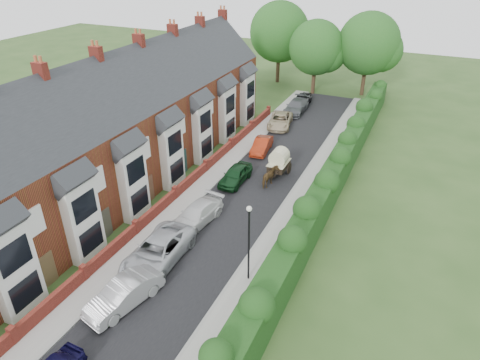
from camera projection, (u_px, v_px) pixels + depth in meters
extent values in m
plane|color=#2D4C1E|center=(162.00, 308.00, 23.36)|extent=(140.00, 140.00, 0.00)
cube|color=black|center=(238.00, 206.00, 32.27)|extent=(6.00, 58.00, 0.02)
cube|color=#9B9892|center=(289.00, 218.00, 30.77)|extent=(2.20, 58.00, 0.12)
cube|color=#9B9892|center=(193.00, 195.00, 33.64)|extent=(1.70, 58.00, 0.12)
cube|color=gray|center=(276.00, 215.00, 31.15)|extent=(0.18, 58.00, 0.13)
cube|color=gray|center=(202.00, 197.00, 33.35)|extent=(0.18, 58.00, 0.13)
cube|color=#163711|center=(315.00, 210.00, 29.54)|extent=(1.50, 58.00, 2.50)
cube|color=brown|center=(111.00, 148.00, 33.68)|extent=(8.00, 40.00, 6.50)
cube|color=#25282C|center=(105.00, 109.00, 32.09)|extent=(8.00, 40.20, 8.00)
cube|color=white|center=(15.00, 272.00, 22.02)|extent=(0.70, 2.40, 5.20)
cube|color=black|center=(26.00, 292.00, 22.48)|extent=(0.06, 1.80, 1.60)
cube|color=black|center=(15.00, 256.00, 21.30)|extent=(0.06, 1.80, 1.60)
cube|color=#3F2D2D|center=(49.00, 269.00, 24.56)|extent=(0.08, 0.90, 2.10)
cube|color=white|center=(34.00, 222.00, 22.84)|extent=(0.12, 1.20, 1.60)
cube|color=white|center=(84.00, 222.00, 25.99)|extent=(0.70, 2.40, 5.20)
cube|color=black|center=(92.00, 239.00, 26.45)|extent=(0.06, 1.80, 1.60)
cube|color=black|center=(85.00, 206.00, 25.27)|extent=(0.06, 1.80, 1.60)
cube|color=#25282C|center=(72.00, 178.00, 24.58)|extent=(1.70, 2.60, 1.70)
cube|color=#3F2D2D|center=(106.00, 223.00, 28.53)|extent=(0.08, 0.90, 2.10)
cube|color=white|center=(97.00, 180.00, 26.81)|extent=(0.12, 1.20, 1.60)
cube|color=white|center=(134.00, 184.00, 29.97)|extent=(0.70, 2.40, 5.20)
cube|color=black|center=(140.00, 200.00, 30.42)|extent=(0.06, 1.80, 1.60)
cube|color=black|center=(136.00, 170.00, 29.25)|extent=(0.06, 1.80, 1.60)
cube|color=#25282C|center=(126.00, 145.00, 28.55)|extent=(1.70, 2.60, 1.70)
cube|color=#3F2D2D|center=(150.00, 189.00, 32.50)|extent=(0.08, 0.90, 2.10)
cube|color=white|center=(144.00, 149.00, 30.78)|extent=(0.12, 1.20, 1.60)
cube|color=white|center=(172.00, 156.00, 33.94)|extent=(0.70, 2.40, 5.20)
cube|color=black|center=(177.00, 170.00, 34.39)|extent=(0.06, 1.80, 1.60)
cube|color=black|center=(175.00, 143.00, 33.22)|extent=(0.06, 1.80, 1.60)
cube|color=#25282C|center=(167.00, 120.00, 32.52)|extent=(1.70, 2.60, 1.70)
cube|color=#3F2D2D|center=(184.00, 162.00, 36.47)|extent=(0.08, 0.90, 2.10)
cube|color=white|center=(181.00, 125.00, 34.75)|extent=(0.12, 1.20, 1.60)
cube|color=white|center=(202.00, 133.00, 37.91)|extent=(0.70, 2.40, 5.20)
cube|color=black|center=(207.00, 146.00, 38.36)|extent=(0.06, 1.80, 1.60)
cube|color=black|center=(206.00, 121.00, 37.19)|extent=(0.06, 1.80, 1.60)
cube|color=#25282C|center=(199.00, 101.00, 36.49)|extent=(1.70, 2.60, 1.70)
cube|color=#3F2D2D|center=(211.00, 140.00, 40.45)|extent=(0.08, 0.90, 2.10)
cube|color=white|center=(209.00, 107.00, 38.72)|extent=(0.12, 1.20, 1.60)
cube|color=white|center=(227.00, 115.00, 41.88)|extent=(0.70, 2.40, 5.20)
cube|color=black|center=(231.00, 127.00, 42.33)|extent=(0.06, 1.80, 1.60)
cube|color=black|center=(230.00, 104.00, 41.16)|extent=(0.06, 1.80, 1.60)
cube|color=#25282C|center=(225.00, 85.00, 40.47)|extent=(1.70, 2.60, 1.70)
cube|color=#3F2D2D|center=(233.00, 122.00, 44.42)|extent=(0.08, 0.90, 2.10)
cube|color=white|center=(233.00, 91.00, 42.70)|extent=(0.12, 1.20, 1.60)
cube|color=white|center=(247.00, 100.00, 45.85)|extent=(0.70, 2.40, 5.20)
cube|color=black|center=(250.00, 111.00, 46.30)|extent=(0.06, 1.80, 1.60)
cube|color=black|center=(251.00, 90.00, 45.13)|extent=(0.06, 1.80, 1.60)
cube|color=#25282C|center=(246.00, 72.00, 44.44)|extent=(1.70, 2.60, 1.70)
cube|color=#3F2D2D|center=(252.00, 107.00, 48.39)|extent=(0.08, 0.90, 2.10)
cube|color=white|center=(252.00, 78.00, 46.67)|extent=(0.12, 1.20, 1.60)
cube|color=maroon|center=(42.00, 75.00, 26.26)|extent=(0.90, 0.50, 1.60)
cylinder|color=#9E512F|center=(36.00, 59.00, 25.86)|extent=(0.20, 0.20, 0.50)
cylinder|color=#9E512F|center=(40.00, 60.00, 25.72)|extent=(0.20, 0.20, 0.50)
cube|color=maroon|center=(97.00, 58.00, 30.23)|extent=(0.90, 0.50, 1.60)
cylinder|color=#9E512F|center=(92.00, 44.00, 29.84)|extent=(0.20, 0.20, 0.50)
cylinder|color=#9E512F|center=(97.00, 44.00, 29.69)|extent=(0.20, 0.20, 0.50)
cube|color=maroon|center=(139.00, 44.00, 34.20)|extent=(0.90, 0.50, 1.60)
cylinder|color=#9E512F|center=(136.00, 32.00, 33.81)|extent=(0.20, 0.20, 0.50)
cylinder|color=#9E512F|center=(140.00, 32.00, 33.66)|extent=(0.20, 0.20, 0.50)
cube|color=maroon|center=(173.00, 33.00, 38.17)|extent=(0.90, 0.50, 1.60)
cylinder|color=#9E512F|center=(170.00, 22.00, 37.78)|extent=(0.20, 0.20, 0.50)
cylinder|color=#9E512F|center=(174.00, 22.00, 37.63)|extent=(0.20, 0.20, 0.50)
cube|color=maroon|center=(200.00, 25.00, 42.14)|extent=(0.90, 0.50, 1.60)
cylinder|color=#9E512F|center=(198.00, 14.00, 41.75)|extent=(0.20, 0.20, 0.50)
cylinder|color=#9E512F|center=(201.00, 15.00, 41.61)|extent=(0.20, 0.20, 0.50)
cube|color=maroon|center=(223.00, 17.00, 46.11)|extent=(0.90, 0.50, 1.60)
cylinder|color=#9E512F|center=(221.00, 8.00, 45.72)|extent=(0.20, 0.20, 0.50)
cylinder|color=#9E512F|center=(224.00, 8.00, 45.58)|extent=(0.20, 0.20, 0.50)
cube|color=maroon|center=(52.00, 303.00, 23.08)|extent=(0.30, 4.70, 0.90)
cube|color=maroon|center=(112.00, 250.00, 27.05)|extent=(0.30, 4.70, 0.90)
cube|color=maroon|center=(157.00, 210.00, 31.03)|extent=(0.30, 4.70, 0.90)
cube|color=maroon|center=(192.00, 179.00, 35.00)|extent=(0.30, 4.70, 0.90)
cube|color=maroon|center=(219.00, 155.00, 38.97)|extent=(0.30, 4.70, 0.90)
cube|color=maroon|center=(242.00, 135.00, 42.94)|extent=(0.30, 4.70, 0.90)
cube|color=maroon|center=(260.00, 119.00, 46.91)|extent=(0.30, 4.70, 0.90)
cube|color=maroon|center=(13.00, 335.00, 21.05)|extent=(0.35, 0.35, 1.10)
cube|color=maroon|center=(84.00, 273.00, 25.02)|extent=(0.35, 0.35, 1.10)
cube|color=maroon|center=(136.00, 227.00, 28.99)|extent=(0.35, 0.35, 1.10)
cube|color=maroon|center=(175.00, 193.00, 32.96)|extent=(0.35, 0.35, 1.10)
cube|color=maroon|center=(206.00, 166.00, 36.93)|extent=(0.35, 0.35, 1.10)
cube|color=maroon|center=(231.00, 144.00, 40.91)|extent=(0.35, 0.35, 1.10)
cube|color=maroon|center=(251.00, 126.00, 44.88)|extent=(0.35, 0.35, 1.10)
cube|color=maroon|center=(269.00, 111.00, 48.85)|extent=(0.35, 0.35, 1.10)
cylinder|color=black|center=(249.00, 247.00, 24.14)|extent=(0.12, 0.12, 4.80)
cylinder|color=black|center=(249.00, 211.00, 22.94)|extent=(0.20, 0.20, 0.10)
sphere|color=silver|center=(249.00, 209.00, 22.87)|extent=(0.32, 0.32, 0.32)
cylinder|color=#332316|center=(314.00, 75.00, 55.05)|extent=(0.50, 0.50, 4.75)
sphere|color=#1B511B|center=(316.00, 47.00, 53.33)|extent=(6.80, 6.80, 6.80)
sphere|color=#1B511B|center=(327.00, 53.00, 53.40)|extent=(4.76, 4.76, 4.76)
cylinder|color=#332316|center=(364.00, 75.00, 54.36)|extent=(0.50, 0.50, 5.25)
sphere|color=#1B511B|center=(369.00, 43.00, 52.45)|extent=(7.60, 7.60, 7.60)
sphere|color=#1B511B|center=(381.00, 50.00, 52.51)|extent=(5.32, 5.32, 5.32)
cylinder|color=#332316|center=(278.00, 62.00, 59.41)|extent=(0.50, 0.50, 5.50)
sphere|color=#1B511B|center=(279.00, 32.00, 57.42)|extent=(8.00, 8.00, 8.00)
sphere|color=#1B511B|center=(291.00, 38.00, 57.46)|extent=(5.60, 5.60, 5.60)
imported|color=#B4B3B9|center=(124.00, 294.00, 23.23)|extent=(2.65, 4.83, 1.51)
imported|color=silver|center=(158.00, 251.00, 26.33)|extent=(2.84, 5.88, 1.61)
imported|color=silver|center=(197.00, 214.00, 30.10)|extent=(2.52, 4.96, 1.38)
imported|color=#103618|center=(235.00, 175.00, 35.17)|extent=(1.70, 4.12, 1.40)
imported|color=#9A2910|center=(262.00, 145.00, 40.34)|extent=(1.82, 4.05, 1.29)
imported|color=tan|center=(280.00, 120.00, 45.83)|extent=(3.18, 5.28, 1.37)
imported|color=#525559|center=(296.00, 106.00, 49.55)|extent=(2.18, 5.15, 1.48)
imported|color=black|center=(302.00, 99.00, 51.89)|extent=(1.86, 4.14, 1.38)
imported|color=#513A1D|center=(270.00, 177.00, 34.60)|extent=(1.03, 1.95, 1.59)
cube|color=black|center=(279.00, 165.00, 36.12)|extent=(1.34, 2.24, 0.56)
cylinder|color=beige|center=(279.00, 157.00, 35.74)|extent=(1.45, 1.40, 1.45)
cube|color=beige|center=(279.00, 162.00, 35.99)|extent=(1.48, 2.29, 0.04)
cylinder|color=black|center=(273.00, 165.00, 37.14)|extent=(0.09, 1.01, 1.01)
cylinder|color=black|center=(289.00, 168.00, 36.61)|extent=(0.09, 1.01, 1.01)
cylinder|color=black|center=(269.00, 170.00, 35.26)|extent=(0.06, 2.01, 0.06)
cylinder|color=black|center=(278.00, 172.00, 34.98)|extent=(0.06, 2.01, 0.06)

